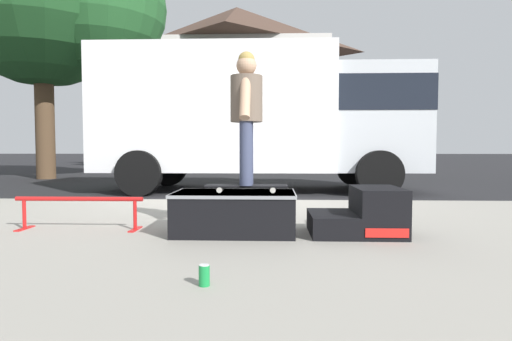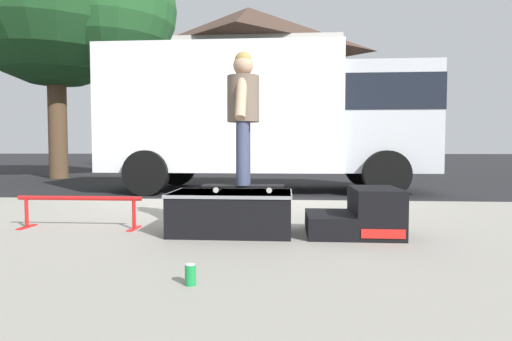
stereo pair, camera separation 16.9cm
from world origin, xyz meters
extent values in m
plane|color=black|center=(0.00, 0.00, 0.00)|extent=(140.00, 140.00, 0.00)
cube|color=gray|center=(0.00, -3.00, 0.06)|extent=(50.00, 5.00, 0.12)
cube|color=black|center=(0.19, -3.16, 0.32)|extent=(1.13, 0.68, 0.40)
cube|color=gray|center=(0.19, -3.16, 0.50)|extent=(1.15, 0.70, 0.03)
cube|color=black|center=(1.12, -3.16, 0.22)|extent=(0.43, 0.67, 0.20)
cube|color=black|center=(1.55, -3.16, 0.34)|extent=(0.43, 0.67, 0.44)
cube|color=red|center=(1.55, -3.50, 0.20)|extent=(0.38, 0.01, 0.08)
cylinder|color=red|center=(-1.38, -3.03, 0.43)|extent=(1.29, 0.04, 0.04)
cylinder|color=red|center=(-1.95, -3.03, 0.27)|extent=(0.04, 0.04, 0.31)
cube|color=red|center=(-1.95, -3.03, 0.13)|extent=(0.06, 0.28, 0.01)
cylinder|color=red|center=(-0.82, -3.03, 0.27)|extent=(0.04, 0.04, 0.31)
cube|color=red|center=(-0.82, -3.03, 0.13)|extent=(0.06, 0.28, 0.01)
cube|color=black|center=(0.31, -3.16, 0.58)|extent=(0.78, 0.21, 0.02)
cylinder|color=silver|center=(0.56, -3.07, 0.54)|extent=(0.05, 0.03, 0.05)
cylinder|color=silver|center=(0.56, -3.25, 0.54)|extent=(0.05, 0.03, 0.05)
cylinder|color=silver|center=(0.06, -3.07, 0.54)|extent=(0.05, 0.03, 0.05)
cylinder|color=silver|center=(0.06, -3.25, 0.54)|extent=(0.05, 0.03, 0.05)
cylinder|color=#3F4766|center=(0.31, -3.08, 0.88)|extent=(0.12, 0.12, 0.60)
cylinder|color=#3F4766|center=(0.31, -3.23, 0.88)|extent=(0.12, 0.12, 0.60)
cylinder|color=#726051|center=(0.31, -3.16, 1.40)|extent=(0.31, 0.31, 0.43)
cylinder|color=tan|center=(0.31, -2.97, 1.39)|extent=(0.10, 0.26, 0.41)
cylinder|color=tan|center=(0.31, -3.35, 1.39)|extent=(0.10, 0.26, 0.41)
sphere|color=tan|center=(0.31, -3.16, 1.71)|extent=(0.19, 0.19, 0.19)
sphere|color=tan|center=(0.31, -3.16, 1.76)|extent=(0.16, 0.16, 0.16)
cylinder|color=#198C3F|center=(0.15, -4.71, 0.18)|extent=(0.07, 0.07, 0.12)
cylinder|color=silver|center=(0.15, -4.71, 0.24)|extent=(0.06, 0.06, 0.00)
cube|color=white|center=(-0.68, 2.20, 1.75)|extent=(5.00, 2.35, 2.60)
cube|color=silver|center=(2.77, 2.20, 1.55)|extent=(1.90, 2.16, 2.20)
cube|color=black|center=(2.77, 2.20, 2.03)|extent=(1.92, 2.19, 0.70)
cylinder|color=black|center=(2.62, 3.38, 0.45)|extent=(0.90, 0.28, 0.90)
cylinder|color=black|center=(2.62, 1.03, 0.45)|extent=(0.90, 0.28, 0.90)
cylinder|color=black|center=(-2.07, 3.38, 0.45)|extent=(0.90, 0.28, 0.90)
cylinder|color=black|center=(-2.07, 1.03, 0.45)|extent=(0.90, 0.28, 0.90)
cylinder|color=brown|center=(-6.45, 5.60, 1.98)|extent=(0.56, 0.56, 3.96)
sphere|color=#235628|center=(-4.72, 5.60, 5.22)|extent=(4.08, 4.08, 4.08)
cube|color=silver|center=(-1.33, 15.40, 3.00)|extent=(9.00, 7.50, 6.00)
cube|color=#B2ADA3|center=(-1.33, 11.40, 1.40)|extent=(9.00, 0.50, 2.80)
pyramid|color=#473328|center=(-1.33, 15.40, 7.20)|extent=(9.54, 7.95, 2.40)
camera|label=1|loc=(0.55, -7.15, 0.93)|focal=29.52mm
camera|label=2|loc=(0.72, -7.14, 0.93)|focal=29.52mm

